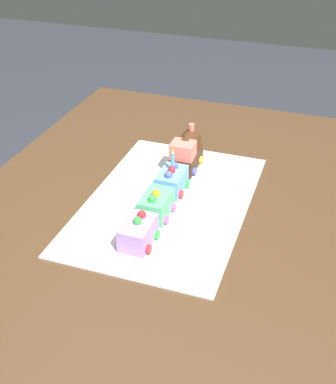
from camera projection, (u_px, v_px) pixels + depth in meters
dining_table at (160, 239)px, 1.35m from camera, size 1.40×1.00×0.74m
cake_board at (168, 202)px, 1.30m from camera, size 0.60×0.40×0.00m
cake_locomotive at (186, 153)px, 1.42m from camera, size 0.14×0.08×0.12m
cake_car_gondola_sky_blue at (172, 181)px, 1.33m from camera, size 0.10×0.08×0.07m
cake_car_hopper_mint_green at (156, 205)px, 1.24m from camera, size 0.10×0.08×0.07m
cake_car_tanker_lavender at (138, 233)px, 1.14m from camera, size 0.10×0.08×0.07m
birthday_candle at (173, 157)px, 1.30m from camera, size 0.01×0.01×0.05m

